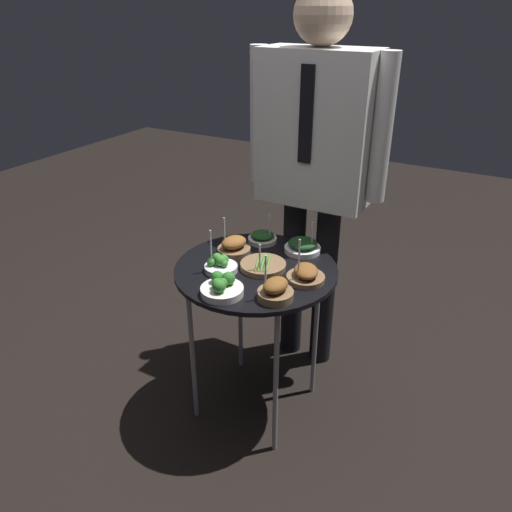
{
  "coord_description": "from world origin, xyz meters",
  "views": [
    {
      "loc": [
        0.82,
        -1.48,
        1.61
      ],
      "look_at": [
        0.0,
        0.0,
        0.74
      ],
      "focal_mm": 35.0,
      "sensor_mm": 36.0,
      "label": 1
    }
  ],
  "objects_px": {
    "bowl_asparagus_center": "(263,265)",
    "serving_cart": "(256,280)",
    "bowl_roast_mid_right": "(275,291)",
    "bowl_roast_far_rim": "(306,274)",
    "bowl_spinach_near_rim": "(303,246)",
    "bowl_broccoli_mid_left": "(222,287)",
    "bowl_spinach_front_left": "(262,237)",
    "bowl_broccoli_back_left": "(220,265)",
    "bowl_roast_front_right": "(234,246)",
    "waiter_figure": "(316,148)"
  },
  "relations": [
    {
      "from": "bowl_broccoli_mid_left",
      "to": "waiter_figure",
      "type": "bearing_deg",
      "value": 85.51
    },
    {
      "from": "bowl_roast_mid_right",
      "to": "bowl_spinach_front_left",
      "type": "height_order",
      "value": "bowl_roast_mid_right"
    },
    {
      "from": "bowl_broccoli_back_left",
      "to": "bowl_spinach_front_left",
      "type": "xyz_separation_m",
      "value": [
        0.02,
        0.3,
        -0.0
      ]
    },
    {
      "from": "bowl_broccoli_back_left",
      "to": "waiter_figure",
      "type": "height_order",
      "value": "waiter_figure"
    },
    {
      "from": "bowl_spinach_near_rim",
      "to": "bowl_spinach_front_left",
      "type": "height_order",
      "value": "bowl_spinach_near_rim"
    },
    {
      "from": "bowl_broccoli_back_left",
      "to": "waiter_figure",
      "type": "xyz_separation_m",
      "value": [
        0.15,
        0.53,
        0.35
      ]
    },
    {
      "from": "bowl_broccoli_back_left",
      "to": "bowl_roast_far_rim",
      "type": "height_order",
      "value": "bowl_roast_far_rim"
    },
    {
      "from": "bowl_asparagus_center",
      "to": "bowl_spinach_front_left",
      "type": "distance_m",
      "value": 0.23
    },
    {
      "from": "bowl_broccoli_back_left",
      "to": "bowl_roast_front_right",
      "type": "relative_size",
      "value": 1.09
    },
    {
      "from": "bowl_asparagus_center",
      "to": "bowl_spinach_near_rim",
      "type": "bearing_deg",
      "value": 69.89
    },
    {
      "from": "bowl_asparagus_center",
      "to": "serving_cart",
      "type": "bearing_deg",
      "value": -161.86
    },
    {
      "from": "serving_cart",
      "to": "bowl_asparagus_center",
      "type": "relative_size",
      "value": 3.91
    },
    {
      "from": "bowl_asparagus_center",
      "to": "waiter_figure",
      "type": "bearing_deg",
      "value": 87.89
    },
    {
      "from": "bowl_roast_mid_right",
      "to": "bowl_roast_far_rim",
      "type": "bearing_deg",
      "value": 76.43
    },
    {
      "from": "serving_cart",
      "to": "bowl_broccoli_back_left",
      "type": "height_order",
      "value": "bowl_broccoli_back_left"
    },
    {
      "from": "bowl_spinach_front_left",
      "to": "bowl_broccoli_mid_left",
      "type": "bearing_deg",
      "value": -80.13
    },
    {
      "from": "bowl_asparagus_center",
      "to": "bowl_roast_mid_right",
      "type": "height_order",
      "value": "bowl_roast_mid_right"
    },
    {
      "from": "serving_cart",
      "to": "bowl_broccoli_mid_left",
      "type": "xyz_separation_m",
      "value": [
        -0.01,
        -0.23,
        0.08
      ]
    },
    {
      "from": "bowl_spinach_front_left",
      "to": "waiter_figure",
      "type": "distance_m",
      "value": 0.44
    },
    {
      "from": "bowl_asparagus_center",
      "to": "waiter_figure",
      "type": "distance_m",
      "value": 0.56
    },
    {
      "from": "bowl_broccoli_mid_left",
      "to": "bowl_asparagus_center",
      "type": "bearing_deg",
      "value": 81.26
    },
    {
      "from": "bowl_asparagus_center",
      "to": "bowl_roast_far_rim",
      "type": "height_order",
      "value": "bowl_roast_far_rim"
    },
    {
      "from": "bowl_broccoli_back_left",
      "to": "bowl_roast_front_right",
      "type": "bearing_deg",
      "value": 102.13
    },
    {
      "from": "bowl_roast_front_right",
      "to": "bowl_roast_far_rim",
      "type": "distance_m",
      "value": 0.35
    },
    {
      "from": "bowl_broccoli_mid_left",
      "to": "waiter_figure",
      "type": "height_order",
      "value": "waiter_figure"
    },
    {
      "from": "waiter_figure",
      "to": "bowl_spinach_near_rim",
      "type": "bearing_deg",
      "value": -75.5
    },
    {
      "from": "bowl_roast_front_right",
      "to": "bowl_roast_far_rim",
      "type": "xyz_separation_m",
      "value": [
        0.35,
        -0.06,
        -0.0
      ]
    },
    {
      "from": "serving_cart",
      "to": "bowl_roast_far_rim",
      "type": "bearing_deg",
      "value": 0.57
    },
    {
      "from": "bowl_broccoli_back_left",
      "to": "bowl_broccoli_mid_left",
      "type": "relative_size",
      "value": 1.13
    },
    {
      "from": "serving_cart",
      "to": "bowl_spinach_near_rim",
      "type": "xyz_separation_m",
      "value": [
        0.1,
        0.21,
        0.08
      ]
    },
    {
      "from": "bowl_spinach_front_left",
      "to": "waiter_figure",
      "type": "bearing_deg",
      "value": 60.04
    },
    {
      "from": "serving_cart",
      "to": "bowl_roast_front_right",
      "type": "relative_size",
      "value": 4.37
    },
    {
      "from": "bowl_spinach_near_rim",
      "to": "bowl_broccoli_mid_left",
      "type": "xyz_separation_m",
      "value": [
        -0.11,
        -0.44,
        0.0
      ]
    },
    {
      "from": "serving_cart",
      "to": "bowl_spinach_front_left",
      "type": "relative_size",
      "value": 5.13
    },
    {
      "from": "bowl_broccoli_back_left",
      "to": "bowl_roast_mid_right",
      "type": "bearing_deg",
      "value": -15.9
    },
    {
      "from": "bowl_roast_front_right",
      "to": "bowl_broccoli_mid_left",
      "type": "relative_size",
      "value": 1.04
    },
    {
      "from": "bowl_spinach_near_rim",
      "to": "bowl_roast_front_right",
      "type": "relative_size",
      "value": 0.94
    },
    {
      "from": "bowl_broccoli_back_left",
      "to": "bowl_spinach_front_left",
      "type": "distance_m",
      "value": 0.3
    },
    {
      "from": "bowl_asparagus_center",
      "to": "bowl_spinach_front_left",
      "type": "relative_size",
      "value": 1.31
    },
    {
      "from": "bowl_spinach_near_rim",
      "to": "bowl_broccoli_mid_left",
      "type": "distance_m",
      "value": 0.45
    },
    {
      "from": "waiter_figure",
      "to": "bowl_broccoli_back_left",
      "type": "bearing_deg",
      "value": -105.78
    },
    {
      "from": "bowl_asparagus_center",
      "to": "waiter_figure",
      "type": "height_order",
      "value": "waiter_figure"
    },
    {
      "from": "bowl_asparagus_center",
      "to": "bowl_roast_mid_right",
      "type": "relative_size",
      "value": 1.04
    },
    {
      "from": "serving_cart",
      "to": "bowl_broccoli_mid_left",
      "type": "distance_m",
      "value": 0.24
    },
    {
      "from": "bowl_roast_far_rim",
      "to": "bowl_roast_mid_right",
      "type": "distance_m",
      "value": 0.17
    },
    {
      "from": "bowl_roast_front_right",
      "to": "bowl_broccoli_mid_left",
      "type": "xyz_separation_m",
      "value": [
        0.13,
        -0.29,
        -0.0
      ]
    },
    {
      "from": "bowl_broccoli_mid_left",
      "to": "bowl_spinach_front_left",
      "type": "distance_m",
      "value": 0.45
    },
    {
      "from": "bowl_spinach_near_rim",
      "to": "bowl_asparagus_center",
      "type": "bearing_deg",
      "value": -110.11
    },
    {
      "from": "bowl_roast_far_rim",
      "to": "bowl_spinach_front_left",
      "type": "relative_size",
      "value": 1.33
    },
    {
      "from": "bowl_broccoli_mid_left",
      "to": "bowl_roast_mid_right",
      "type": "bearing_deg",
      "value": 19.48
    }
  ]
}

